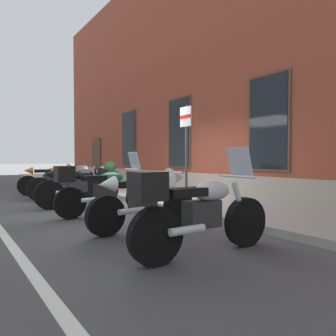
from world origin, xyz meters
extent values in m
plane|color=#424244|center=(0.00, 0.00, 0.00)|extent=(140.00, 140.00, 0.00)
cube|color=gray|center=(0.00, 1.38, 0.06)|extent=(31.32, 2.76, 0.13)
cube|color=brown|center=(0.00, 6.30, 4.54)|extent=(25.32, 7.08, 9.08)
cube|color=gray|center=(0.00, 2.72, 0.35)|extent=(25.32, 0.10, 0.70)
cube|color=#472B19|center=(-9.04, 2.73, 1.15)|extent=(1.10, 0.08, 2.30)
cube|color=#513823|center=(-5.43, 2.74, 2.10)|extent=(1.22, 0.06, 2.52)
cube|color=black|center=(-5.43, 2.71, 2.10)|extent=(1.10, 0.03, 2.40)
cube|color=#513823|center=(-1.81, 2.74, 2.10)|extent=(1.22, 0.06, 2.52)
cube|color=black|center=(-1.81, 2.71, 2.10)|extent=(1.10, 0.03, 2.40)
cube|color=#513823|center=(1.81, 2.74, 2.10)|extent=(1.22, 0.06, 2.52)
cube|color=black|center=(1.81, 2.71, 2.10)|extent=(1.10, 0.03, 2.40)
cylinder|color=black|center=(-3.55, -0.45, 0.32)|extent=(0.20, 0.64, 0.63)
cylinder|color=black|center=(-3.74, -1.86, 0.32)|extent=(0.20, 0.64, 0.63)
cylinder|color=silver|center=(-3.56, -0.54, 0.57)|extent=(0.11, 0.31, 0.63)
cube|color=#28282B|center=(-3.65, -1.20, 0.50)|extent=(0.28, 0.47, 0.32)
ellipsoid|color=orange|center=(-3.63, -1.05, 0.76)|extent=(0.33, 0.55, 0.24)
cube|color=black|center=(-3.68, -1.43, 0.77)|extent=(0.28, 0.51, 0.10)
cylinder|color=silver|center=(-3.57, -0.62, 0.93)|extent=(0.62, 0.12, 0.04)
cylinder|color=silver|center=(-3.57, -1.51, 0.37)|extent=(0.15, 0.46, 0.09)
cone|color=orange|center=(-3.55, -0.50, 0.83)|extent=(0.40, 0.39, 0.36)
cone|color=orange|center=(-3.73, -1.84, 0.79)|extent=(0.27, 0.29, 0.24)
cylinder|color=black|center=(-2.17, -0.49, 0.33)|extent=(0.16, 0.66, 0.65)
cylinder|color=black|center=(-2.26, -1.87, 0.33)|extent=(0.16, 0.66, 0.65)
cylinder|color=silver|center=(-2.17, -0.59, 0.57)|extent=(0.09, 0.31, 0.63)
cube|color=#28282B|center=(-2.21, -1.23, 0.51)|extent=(0.25, 0.45, 0.32)
ellipsoid|color=slate|center=(-2.20, -1.08, 0.77)|extent=(0.29, 0.54, 0.24)
cube|color=black|center=(-2.23, -1.46, 0.78)|extent=(0.25, 0.49, 0.10)
cylinder|color=silver|center=(-2.18, -0.67, 0.94)|extent=(0.62, 0.08, 0.04)
cylinder|color=silver|center=(-2.11, -1.54, 0.38)|extent=(0.12, 0.45, 0.09)
sphere|color=silver|center=(-2.17, -0.59, 0.87)|extent=(0.18, 0.18, 0.18)
cylinder|color=black|center=(-0.67, -0.64, 0.34)|extent=(0.13, 0.67, 0.67)
cylinder|color=black|center=(-0.69, -2.02, 0.34)|extent=(0.13, 0.67, 0.67)
cylinder|color=silver|center=(-0.67, -0.74, 0.58)|extent=(0.07, 0.31, 0.62)
cube|color=#28282B|center=(-0.68, -1.38, 0.52)|extent=(0.23, 0.44, 0.32)
ellipsoid|color=black|center=(-0.68, -1.23, 0.78)|extent=(0.27, 0.52, 0.24)
cube|color=black|center=(-0.68, -1.61, 0.79)|extent=(0.23, 0.48, 0.10)
cylinder|color=silver|center=(-0.67, -0.82, 0.95)|extent=(0.62, 0.04, 0.04)
cylinder|color=silver|center=(-0.56, -1.68, 0.39)|extent=(0.10, 0.45, 0.09)
cone|color=black|center=(-0.67, -0.69, 0.85)|extent=(0.36, 0.34, 0.36)
cone|color=black|center=(-0.69, -2.00, 0.81)|extent=(0.24, 0.26, 0.24)
cylinder|color=black|center=(0.71, -0.48, 0.31)|extent=(0.15, 0.62, 0.61)
cylinder|color=black|center=(0.65, -2.00, 0.31)|extent=(0.15, 0.62, 0.61)
cylinder|color=silver|center=(0.71, -0.58, 0.56)|extent=(0.08, 0.31, 0.64)
cube|color=#28282B|center=(0.68, -1.29, 0.49)|extent=(0.24, 0.45, 0.32)
ellipsoid|color=#195633|center=(0.69, -1.14, 0.76)|extent=(0.28, 0.53, 0.24)
cube|color=black|center=(0.67, -1.52, 0.77)|extent=(0.24, 0.49, 0.10)
cylinder|color=silver|center=(0.71, -0.66, 0.93)|extent=(0.62, 0.06, 0.04)
cylinder|color=silver|center=(0.79, -1.59, 0.36)|extent=(0.11, 0.45, 0.09)
cube|color=#B2BCC6|center=(0.71, -0.60, 1.11)|extent=(0.37, 0.16, 0.40)
cube|color=black|center=(0.65, -2.10, 0.87)|extent=(0.37, 0.33, 0.30)
cylinder|color=black|center=(2.17, -0.54, 0.31)|extent=(0.15, 0.62, 0.62)
cylinder|color=black|center=(2.24, -2.00, 0.31)|extent=(0.15, 0.62, 0.62)
cylinder|color=silver|center=(2.17, -0.64, 0.56)|extent=(0.09, 0.31, 0.62)
cube|color=#28282B|center=(2.21, -1.32, 0.49)|extent=(0.24, 0.45, 0.32)
ellipsoid|color=silver|center=(2.20, -1.17, 0.75)|extent=(0.29, 0.53, 0.24)
cube|color=black|center=(2.22, -1.55, 0.76)|extent=(0.24, 0.49, 0.10)
cylinder|color=silver|center=(2.18, -0.72, 0.92)|extent=(0.62, 0.07, 0.04)
cylinder|color=silver|center=(2.34, -1.61, 0.36)|extent=(0.11, 0.45, 0.09)
cone|color=silver|center=(2.17, -0.59, 0.82)|extent=(0.38, 0.36, 0.36)
cone|color=silver|center=(2.24, -1.98, 0.78)|extent=(0.25, 0.27, 0.24)
cylinder|color=black|center=(3.80, -0.73, 0.32)|extent=(0.18, 0.66, 0.65)
cylinder|color=black|center=(3.67, -2.08, 0.32)|extent=(0.18, 0.66, 0.65)
cylinder|color=silver|center=(3.79, -0.82, 0.57)|extent=(0.10, 0.31, 0.62)
cube|color=#28282B|center=(3.73, -1.45, 0.50)|extent=(0.26, 0.46, 0.32)
ellipsoid|color=#B7BABF|center=(3.75, -1.30, 0.77)|extent=(0.31, 0.54, 0.24)
cube|color=black|center=(3.71, -1.68, 0.78)|extent=(0.26, 0.50, 0.10)
cylinder|color=silver|center=(3.79, -0.90, 0.94)|extent=(0.62, 0.10, 0.04)
cylinder|color=silver|center=(3.82, -1.76, 0.37)|extent=(0.13, 0.46, 0.09)
cube|color=#B2BCC6|center=(3.79, -0.84, 1.12)|extent=(0.37, 0.18, 0.40)
cube|color=black|center=(3.66, -2.18, 0.88)|extent=(0.39, 0.35, 0.30)
cylinder|color=#4C4C51|center=(1.29, 0.41, 1.24)|extent=(0.06, 0.06, 2.22)
cube|color=white|center=(1.29, 0.39, 2.10)|extent=(0.36, 0.03, 0.44)
cube|color=red|center=(1.29, 0.37, 2.10)|extent=(0.36, 0.01, 0.08)
cylinder|color=brown|center=(-2.86, 0.55, 0.44)|extent=(0.55, 0.55, 0.62)
cylinder|color=black|center=(-2.86, 0.55, 0.44)|extent=(0.58, 0.58, 0.04)
sphere|color=#28602D|center=(-2.86, 0.55, 0.89)|extent=(0.40, 0.40, 0.40)
camera|label=1|loc=(6.24, -3.86, 1.16)|focal=31.10mm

